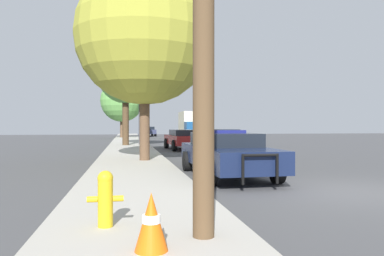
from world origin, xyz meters
The scene contains 13 objects.
ground_plane centered at (0.00, 0.00, 0.00)m, with size 110.00×110.00×0.00m, color #474749.
sidewalk_left centered at (-5.10, 0.00, 0.07)m, with size 3.00×110.00×0.13m.
police_car centered at (-2.25, 3.13, 0.74)m, with size 2.25×5.45×1.44m.
fire_hydrant centered at (-5.65, -2.64, 0.57)m, with size 0.52×0.23×0.82m.
traffic_light centered at (-3.09, 20.00, 3.62)m, with size 3.17×0.35×4.97m.
car_background_oncoming centered at (2.71, 20.95, 0.68)m, with size 2.14×4.28×1.25m.
car_background_midblock centered at (-1.73, 15.79, 0.71)m, with size 2.08×4.76×1.29m.
car_background_distant centered at (-2.34, 44.90, 0.73)m, with size 2.29×4.57×1.34m.
box_truck centered at (2.32, 35.43, 1.67)m, with size 2.60×6.62×3.17m.
tree_sidewalk_far centered at (-5.81, 36.43, 4.45)m, with size 5.01×5.01×6.83m.
tree_sidewalk_mid centered at (-5.38, 19.56, 5.11)m, with size 3.96×3.96×7.00m.
tree_sidewalk_near centered at (-4.58, 7.60, 5.34)m, with size 5.78×5.78×8.11m.
traffic_cone centered at (-5.06, -3.80, 0.48)m, with size 0.40×0.40×0.69m.
Camera 1 is at (-5.35, -8.21, 1.62)m, focal length 35.00 mm.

